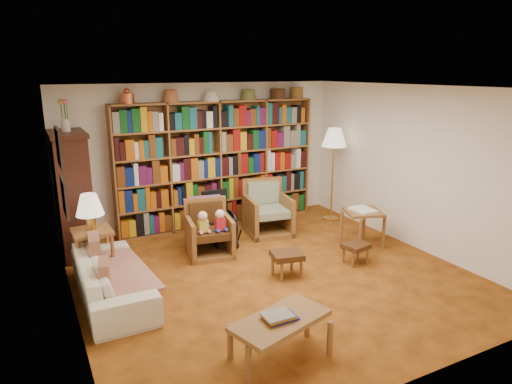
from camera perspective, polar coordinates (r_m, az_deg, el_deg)
floor at (r=6.34m, az=2.01°, el=-10.28°), size 5.00×5.00×0.00m
ceiling at (r=5.74m, az=2.25°, el=12.93°), size 5.00×5.00×0.00m
wall_back at (r=8.14m, az=-6.53°, el=4.59°), size 5.00×0.00×5.00m
wall_front at (r=4.03m, az=19.89°, el=-7.12°), size 5.00×0.00×5.00m
wall_left at (r=5.21m, az=-22.64°, el=-2.41°), size 0.00×5.00×5.00m
wall_right at (r=7.44m, az=19.21°, el=2.86°), size 0.00×5.00×5.00m
bookshelf at (r=8.07m, az=-4.75°, el=3.98°), size 3.60×0.30×2.42m
curio_cabinet at (r=7.23m, az=-21.92°, el=-0.13°), size 0.50×0.95×2.40m
framed_pictures at (r=5.42m, az=-23.09°, el=2.27°), size 0.03×0.52×0.97m
sofa at (r=5.88m, az=-17.53°, el=-10.18°), size 1.87×0.74×0.55m
sofa_throw at (r=5.88m, az=-17.06°, el=-9.88°), size 0.85×1.45×0.04m
cushion_left at (r=6.12m, az=-19.45°, el=-7.55°), size 0.17×0.43×0.42m
cushion_right at (r=5.48m, az=-18.37°, el=-10.15°), size 0.18×0.37×0.35m
side_table_lamp at (r=6.43m, az=-19.71°, el=-5.79°), size 0.50×0.50×0.68m
table_lamp at (r=6.28m, az=-20.09°, el=-1.65°), size 0.36×0.36×0.49m
armchair_leather at (r=6.96m, az=-6.08°, el=-4.92°), size 0.76×0.79×0.83m
armchair_sage at (r=7.82m, az=1.19°, el=-2.59°), size 0.84×0.86×0.90m
wheelchair at (r=7.32m, az=-4.80°, el=-3.51°), size 0.49×0.68×0.86m
floor_lamp at (r=8.34m, az=9.75°, el=6.29°), size 0.45×0.45×1.71m
side_table_papers at (r=7.31m, az=13.24°, el=-2.98°), size 0.69×0.69×0.62m
footstool_a at (r=6.19m, az=3.90°, el=-8.10°), size 0.47×0.42×0.34m
footstool_b at (r=6.75m, az=12.38°, el=-6.76°), size 0.41×0.37×0.30m
coffee_table at (r=4.54m, az=3.09°, el=-16.08°), size 1.07×0.74×0.47m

